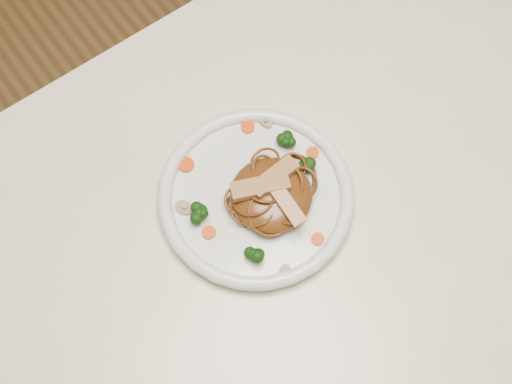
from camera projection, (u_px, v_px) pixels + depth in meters
ground at (278, 339)px, 1.64m from camera, size 4.00×4.00×0.00m
table at (290, 252)px, 1.04m from camera, size 1.20×0.80×0.75m
plate at (256, 198)px, 0.96m from camera, size 0.34×0.34×0.02m
noodle_mound at (271, 195)px, 0.93m from camera, size 0.12×0.12×0.04m
chicken_a at (274, 177)px, 0.92m from camera, size 0.07×0.03×0.01m
chicken_b at (260, 187)px, 0.91m from camera, size 0.08×0.05×0.01m
chicken_c at (288, 205)px, 0.90m from camera, size 0.02×0.06×0.01m
broccoli_0 at (287, 140)px, 0.97m from camera, size 0.02×0.02×0.03m
broccoli_1 at (198, 213)px, 0.92m from camera, size 0.03×0.03×0.03m
broccoli_2 at (255, 254)px, 0.90m from camera, size 0.03×0.03×0.03m
broccoli_3 at (309, 166)px, 0.95m from camera, size 0.03×0.03×0.03m
carrot_0 at (248, 127)px, 0.99m from camera, size 0.02×0.02×0.00m
carrot_1 at (209, 233)px, 0.93m from camera, size 0.02×0.02×0.00m
carrot_2 at (313, 153)px, 0.97m from camera, size 0.02×0.02×0.00m
carrot_3 at (186, 165)px, 0.96m from camera, size 0.03×0.03×0.00m
carrot_4 at (318, 239)px, 0.92m from camera, size 0.02×0.02×0.00m
mushroom_0 at (285, 272)px, 0.90m from camera, size 0.03×0.03×0.01m
mushroom_1 at (288, 138)px, 0.98m from camera, size 0.03×0.03×0.01m
mushroom_2 at (185, 208)px, 0.94m from camera, size 0.04×0.04×0.01m
mushroom_3 at (266, 122)px, 0.99m from camera, size 0.03×0.03×0.01m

